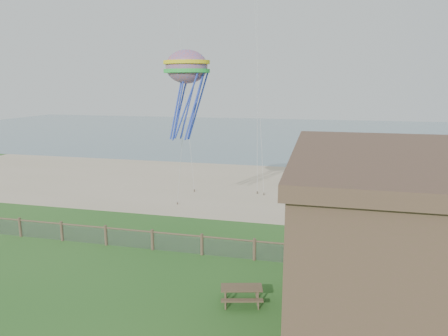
{
  "coord_description": "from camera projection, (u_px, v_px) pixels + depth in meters",
  "views": [
    {
      "loc": [
        6.13,
        -14.3,
        9.45
      ],
      "look_at": [
        0.81,
        8.0,
        4.67
      ],
      "focal_mm": 32.0,
      "sensor_mm": 36.0,
      "label": 1
    }
  ],
  "objects": [
    {
      "name": "ocean",
      "position": [
        287.0,
        133.0,
        79.78
      ],
      "size": [
        160.0,
        68.0,
        0.02
      ],
      "primitive_type": "cube",
      "color": "slate",
      "rests_on": "ground"
    },
    {
      "name": "chainlink_fence",
      "position": [
        202.0,
        246.0,
        22.54
      ],
      "size": [
        36.2,
        0.2,
        1.25
      ],
      "primitive_type": null,
      "color": "brown",
      "rests_on": "ground"
    },
    {
      "name": "sand_beach",
      "position": [
        250.0,
        186.0,
        37.89
      ],
      "size": [
        72.0,
        20.0,
        0.02
      ],
      "primitive_type": "cube",
      "color": "tan",
      "rests_on": "ground"
    },
    {
      "name": "ground",
      "position": [
        162.0,
        312.0,
        16.94
      ],
      "size": [
        160.0,
        160.0,
        0.0
      ],
      "primitive_type": "plane",
      "color": "#24571E",
      "rests_on": "ground"
    },
    {
      "name": "octopus_kite",
      "position": [
        187.0,
        92.0,
        27.03
      ],
      "size": [
        3.44,
        2.6,
        6.6
      ],
      "primitive_type": null,
      "rotation": [
        0.0,
        0.0,
        0.11
      ],
      "color": "#FD5028"
    },
    {
      "name": "picnic_table",
      "position": [
        241.0,
        295.0,
        17.6
      ],
      "size": [
        2.09,
        1.77,
        0.77
      ],
      "primitive_type": null,
      "rotation": [
        0.0,
        0.0,
        0.24
      ],
      "color": "brown",
      "rests_on": "ground"
    }
  ]
}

